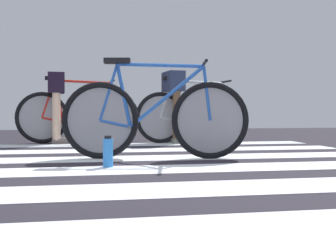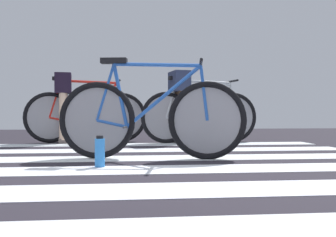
# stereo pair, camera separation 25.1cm
# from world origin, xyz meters

# --- Properties ---
(ground) EXTENTS (18.00, 14.00, 0.02)m
(ground) POSITION_xyz_m (0.00, 0.00, 0.01)
(ground) COLOR #25212A
(crosswalk_markings) EXTENTS (5.43, 5.02, 0.00)m
(crosswalk_markings) POSITION_xyz_m (-0.00, -0.06, 0.02)
(crosswalk_markings) COLOR silver
(crosswalk_markings) RESTS_ON ground
(bicycle_1_of_3) EXTENTS (1.72, 0.54, 0.93)m
(bicycle_1_of_3) POSITION_xyz_m (0.24, 0.62, 0.41)
(bicycle_1_of_3) COLOR black
(bicycle_1_of_3) RESTS_ON ground
(bicycle_2_of_3) EXTENTS (1.72, 0.54, 0.93)m
(bicycle_2_of_3) POSITION_xyz_m (1.05, 2.50, 0.41)
(bicycle_2_of_3) COLOR black
(bicycle_2_of_3) RESTS_ON ground
(cyclist_2_of_3) EXTENTS (0.37, 0.44, 1.00)m
(cyclist_2_of_3) POSITION_xyz_m (0.74, 2.45, 0.67)
(cyclist_2_of_3) COLOR brown
(cyclist_2_of_3) RESTS_ON ground
(bicycle_3_of_3) EXTENTS (1.73, 0.52, 0.93)m
(bicycle_3_of_3) POSITION_xyz_m (-0.58, 2.71, 0.41)
(bicycle_3_of_3) COLOR black
(bicycle_3_of_3) RESTS_ON ground
(cyclist_3_of_3) EXTENTS (0.36, 0.43, 0.98)m
(cyclist_3_of_3) POSITION_xyz_m (-0.88, 2.67, 0.65)
(cyclist_3_of_3) COLOR beige
(cyclist_3_of_3) RESTS_ON ground
(water_bottle) EXTENTS (0.08, 0.08, 0.25)m
(water_bottle) POSITION_xyz_m (-0.19, 0.13, 0.14)
(water_bottle) COLOR #2F85E2
(water_bottle) RESTS_ON ground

